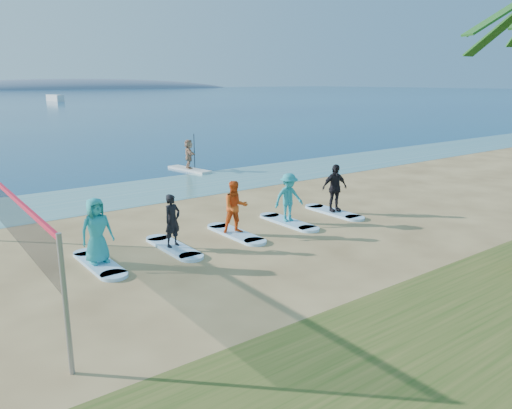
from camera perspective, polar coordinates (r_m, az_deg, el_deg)
ground at (r=13.44m, az=0.07°, el=-7.14°), size 600.00×600.00×0.00m
shallow_water at (r=22.37m, az=-16.43°, el=0.92°), size 600.00×600.00×0.00m
island_ridge at (r=326.55m, az=-19.32°, el=12.39°), size 220.00×56.00×18.00m
volleyball_net at (r=12.92m, az=-26.53°, el=-0.67°), size 0.28×9.09×2.50m
paddleboard at (r=27.90m, az=-7.63°, el=4.00°), size 1.17×3.07×0.12m
paddleboarder at (r=27.77m, az=-7.69°, el=5.74°), size 0.94×1.55×1.60m
boat_offshore_b at (r=130.96m, az=-21.95°, el=10.89°), size 2.40×6.87×1.52m
surfboard_0 at (r=14.18m, az=-17.48°, el=-6.48°), size 0.70×2.20×0.09m
student_0 at (r=13.89m, az=-17.76°, el=-2.86°), size 0.90×0.61×1.78m
surfboard_1 at (r=15.01m, az=-9.41°, el=-4.86°), size 0.70×2.20×0.09m
student_1 at (r=14.76m, az=-9.54°, el=-1.82°), size 0.65×0.52×1.56m
surfboard_2 at (r=16.11m, az=-2.35°, el=-3.36°), size 0.70×2.20×0.09m
student_2 at (r=15.87m, az=-2.38°, el=-0.29°), size 0.98×0.86×1.69m
surfboard_3 at (r=17.43m, az=3.72°, el=-2.02°), size 0.70×2.20×0.09m
student_3 at (r=17.21m, az=3.76°, el=0.81°), size 1.18×0.80×1.68m
surfboard_4 at (r=18.93m, az=8.87°, el=-0.87°), size 0.70×2.20×0.09m
student_4 at (r=18.71m, az=8.97°, el=1.89°), size 1.11×0.64×1.77m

